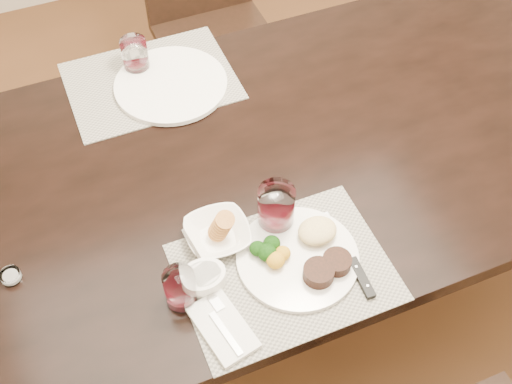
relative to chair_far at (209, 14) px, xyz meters
name	(u,v)px	position (x,y,z in m)	size (l,w,h in m)	color
ground_plane	(307,283)	(0.00, -0.93, -0.50)	(4.50, 4.50, 0.00)	#452A16
dining_table	(322,158)	(0.00, -0.93, 0.16)	(2.00, 1.00, 0.75)	black
chair_far	(209,14)	(0.00, 0.00, 0.00)	(0.42, 0.42, 0.90)	black
placemat_near	(285,272)	(-0.26, -1.27, 0.25)	(0.46, 0.34, 0.00)	gray
placemat_far	(151,81)	(-0.36, -0.55, 0.25)	(0.46, 0.34, 0.00)	gray
dinner_plate	(304,255)	(-0.21, -1.25, 0.27)	(0.28, 0.28, 0.05)	white
napkin_fork	(223,327)	(-0.44, -1.34, 0.26)	(0.12, 0.17, 0.02)	white
steak_knife	(355,268)	(-0.12, -1.32, 0.26)	(0.03, 0.25, 0.01)	silver
cracker_bowl	(217,233)	(-0.37, -1.13, 0.27)	(0.15, 0.15, 0.07)	white
sauce_ramekin	(203,278)	(-0.44, -1.23, 0.27)	(0.10, 0.15, 0.08)	white
wine_glass_near	(276,209)	(-0.23, -1.14, 0.30)	(0.08, 0.08, 0.12)	silver
far_plate	(171,84)	(-0.31, -0.60, 0.26)	(0.32, 0.32, 0.01)	white
wine_glass_far	(135,57)	(-0.38, -0.49, 0.30)	(0.07, 0.07, 0.10)	silver
wine_glass_side	(180,289)	(-0.50, -1.24, 0.29)	(0.07, 0.07, 0.09)	silver
salt_cellar	(11,276)	(-0.83, -1.05, 0.26)	(0.05, 0.05, 0.02)	silver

